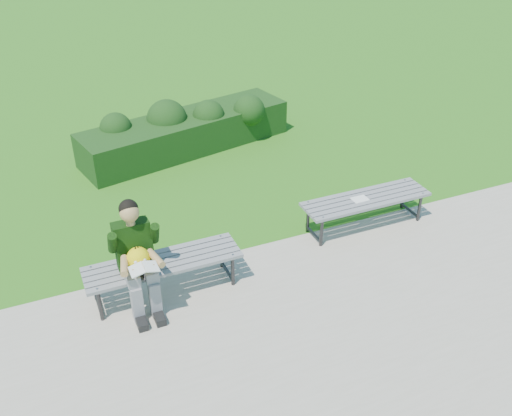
% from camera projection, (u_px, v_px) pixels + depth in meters
% --- Properties ---
extents(ground, '(80.00, 80.00, 0.00)m').
position_uv_depth(ground, '(235.00, 253.00, 7.46)').
color(ground, '#2E7523').
rests_on(ground, ground).
extents(walkway, '(30.00, 3.50, 0.02)m').
position_uv_depth(walkway, '(295.00, 341.00, 6.08)').
color(walkway, '#B6AB9B').
rests_on(walkway, ground).
extents(hedge, '(3.85, 1.73, 0.92)m').
position_uv_depth(hedge, '(186.00, 129.00, 9.93)').
color(hedge, '#174011').
rests_on(hedge, ground).
extents(bench_left, '(1.80, 0.50, 0.46)m').
position_uv_depth(bench_left, '(163.00, 265.00, 6.55)').
color(bench_left, slate).
rests_on(bench_left, walkway).
extents(bench_right, '(1.80, 0.50, 0.46)m').
position_uv_depth(bench_right, '(366.00, 201.00, 7.76)').
color(bench_right, slate).
rests_on(bench_right, walkway).
extents(seated_boy, '(0.56, 0.76, 1.31)m').
position_uv_depth(seated_boy, '(137.00, 254.00, 6.22)').
color(seated_boy, gray).
rests_on(seated_boy, walkway).
extents(paper_sheet, '(0.22, 0.16, 0.01)m').
position_uv_depth(paper_sheet, '(360.00, 199.00, 7.70)').
color(paper_sheet, white).
rests_on(paper_sheet, bench_right).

